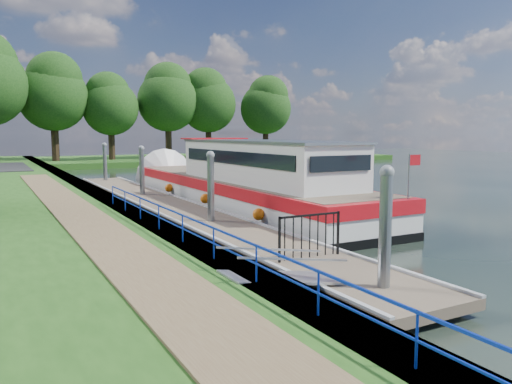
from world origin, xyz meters
TOP-DOWN VIEW (x-y plane):
  - ground at (0.00, 0.00)m, footprint 160.00×160.00m
  - bank_edge at (-2.55, 15.00)m, footprint 1.10×90.00m
  - far_bank at (12.00, 52.00)m, footprint 60.00×18.00m
  - footpath at (-4.40, 8.00)m, footprint 1.60×40.00m
  - blue_fence at (-2.75, 3.00)m, footprint 0.04×18.04m
  - pontoon at (0.00, 13.00)m, footprint 2.50×30.00m
  - mooring_piles at (0.00, 13.00)m, footprint 0.30×27.30m
  - gangway at (-1.85, 0.50)m, footprint 2.58×1.00m
  - gate_panel at (-0.00, 2.20)m, footprint 1.85×0.05m
  - barge at (3.60, 14.00)m, footprint 4.36×21.15m
  - horizon_trees at (-1.61, 48.68)m, footprint 54.38×10.03m

SIDE VIEW (x-z plane):
  - ground at x=0.00m, z-range 0.00..0.00m
  - pontoon at x=0.00m, z-range -0.10..0.46m
  - far_bank at x=12.00m, z-range 0.00..0.60m
  - bank_edge at x=-2.55m, z-range 0.00..0.78m
  - gangway at x=-1.85m, z-range 0.16..1.09m
  - footpath at x=-4.40m, z-range 0.78..0.83m
  - barge at x=3.60m, z-range -1.30..3.48m
  - gate_panel at x=0.00m, z-range 0.57..1.72m
  - mooring_piles at x=0.00m, z-range -0.50..3.05m
  - blue_fence at x=-2.75m, z-range 0.95..1.67m
  - horizon_trees at x=-1.61m, z-range 1.51..14.38m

